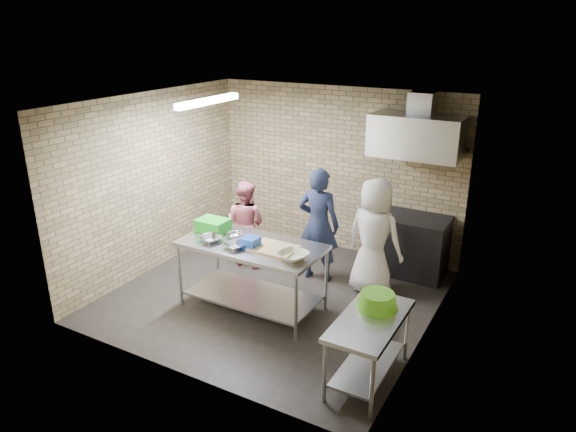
# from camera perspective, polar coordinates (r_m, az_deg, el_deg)

# --- Properties ---
(floor) EXTENTS (4.20, 4.20, 0.00)m
(floor) POSITION_cam_1_polar(r_m,az_deg,el_deg) (7.49, -1.43, -8.61)
(floor) COLOR black
(floor) RESTS_ON ground
(ceiling) EXTENTS (4.20, 4.20, 0.00)m
(ceiling) POSITION_cam_1_polar(r_m,az_deg,el_deg) (6.62, -1.64, 12.29)
(ceiling) COLOR black
(ceiling) RESTS_ON ground
(back_wall) EXTENTS (4.20, 0.06, 2.70)m
(back_wall) POSITION_cam_1_polar(r_m,az_deg,el_deg) (8.64, 5.26, 4.98)
(back_wall) COLOR tan
(back_wall) RESTS_ON ground
(front_wall) EXTENTS (4.20, 0.06, 2.70)m
(front_wall) POSITION_cam_1_polar(r_m,az_deg,el_deg) (5.45, -12.34, -4.88)
(front_wall) COLOR tan
(front_wall) RESTS_ON ground
(left_wall) EXTENTS (0.06, 4.00, 2.70)m
(left_wall) POSITION_cam_1_polar(r_m,az_deg,el_deg) (8.17, -14.34, 3.51)
(left_wall) COLOR tan
(left_wall) RESTS_ON ground
(right_wall) EXTENTS (0.06, 4.00, 2.70)m
(right_wall) POSITION_cam_1_polar(r_m,az_deg,el_deg) (6.21, 15.42, -1.96)
(right_wall) COLOR tan
(right_wall) RESTS_ON ground
(prep_table) EXTENTS (1.87, 0.93, 0.93)m
(prep_table) POSITION_cam_1_polar(r_m,az_deg,el_deg) (7.01, -3.91, -6.52)
(prep_table) COLOR #B2B3B9
(prep_table) RESTS_ON floor
(side_counter) EXTENTS (0.60, 1.20, 0.75)m
(side_counter) POSITION_cam_1_polar(r_m,az_deg,el_deg) (5.79, 8.71, -14.08)
(side_counter) COLOR silver
(side_counter) RESTS_ON floor
(stove) EXTENTS (1.20, 0.70, 0.90)m
(stove) POSITION_cam_1_polar(r_m,az_deg,el_deg) (8.20, 12.69, -2.99)
(stove) COLOR black
(stove) RESTS_ON floor
(range_hood) EXTENTS (1.30, 0.60, 0.60)m
(range_hood) POSITION_cam_1_polar(r_m,az_deg,el_deg) (7.76, 13.74, 8.41)
(range_hood) COLOR silver
(range_hood) RESTS_ON back_wall
(hood_duct) EXTENTS (0.35, 0.30, 0.30)m
(hood_duct) POSITION_cam_1_polar(r_m,az_deg,el_deg) (7.82, 14.33, 11.81)
(hood_duct) COLOR #A5A8AD
(hood_duct) RESTS_ON back_wall
(wall_shelf) EXTENTS (0.80, 0.20, 0.04)m
(wall_shelf) POSITION_cam_1_polar(r_m,az_deg,el_deg) (7.90, 16.12, 7.07)
(wall_shelf) COLOR #3F2B19
(wall_shelf) RESTS_ON back_wall
(fluorescent_fixture) EXTENTS (0.10, 1.25, 0.08)m
(fluorescent_fixture) POSITION_cam_1_polar(r_m,az_deg,el_deg) (7.19, -8.66, 12.23)
(fluorescent_fixture) COLOR white
(fluorescent_fixture) RESTS_ON ceiling
(green_crate) EXTENTS (0.41, 0.31, 0.17)m
(green_crate) POSITION_cam_1_polar(r_m,az_deg,el_deg) (7.25, -8.15, -0.99)
(green_crate) COLOR green
(green_crate) RESTS_ON prep_table
(blue_tub) EXTENTS (0.21, 0.21, 0.13)m
(blue_tub) POSITION_cam_1_polar(r_m,az_deg,el_deg) (6.68, -4.12, -2.86)
(blue_tub) COLOR blue
(blue_tub) RESTS_ON prep_table
(cutting_board) EXTENTS (0.57, 0.44, 0.03)m
(cutting_board) POSITION_cam_1_polar(r_m,az_deg,el_deg) (6.62, -1.55, -3.54)
(cutting_board) COLOR tan
(cutting_board) RESTS_ON prep_table
(mixing_bowl_a) EXTENTS (0.35, 0.35, 0.07)m
(mixing_bowl_a) POSITION_cam_1_polar(r_m,az_deg,el_deg) (6.92, -8.39, -2.49)
(mixing_bowl_a) COLOR #ACAFB3
(mixing_bowl_a) RESTS_ON prep_table
(mixing_bowl_b) EXTENTS (0.27, 0.27, 0.07)m
(mixing_bowl_b) POSITION_cam_1_polar(r_m,az_deg,el_deg) (6.99, -5.85, -2.13)
(mixing_bowl_b) COLOR silver
(mixing_bowl_b) RESTS_ON prep_table
(mixing_bowl_c) EXTENTS (0.33, 0.33, 0.07)m
(mixing_bowl_c) POSITION_cam_1_polar(r_m,az_deg,el_deg) (6.68, -5.75, -3.23)
(mixing_bowl_c) COLOR #B6B9BD
(mixing_bowl_c) RESTS_ON prep_table
(ceramic_bowl) EXTENTS (0.44, 0.44, 0.09)m
(ceramic_bowl) POSITION_cam_1_polar(r_m,az_deg,el_deg) (6.35, 0.58, -4.35)
(ceramic_bowl) COLOR #C1BB9A
(ceramic_bowl) RESTS_ON prep_table
(green_basin) EXTENTS (0.46, 0.46, 0.17)m
(green_basin) POSITION_cam_1_polar(r_m,az_deg,el_deg) (5.76, 9.66, -8.98)
(green_basin) COLOR #59C626
(green_basin) RESTS_ON side_counter
(bottle_green) EXTENTS (0.06, 0.06, 0.15)m
(bottle_green) POSITION_cam_1_polar(r_m,az_deg,el_deg) (7.85, 17.25, 7.58)
(bottle_green) COLOR green
(bottle_green) RESTS_ON wall_shelf
(man_navy) EXTENTS (0.66, 0.47, 1.71)m
(man_navy) POSITION_cam_1_polar(r_m,az_deg,el_deg) (7.65, 3.33, -0.96)
(man_navy) COLOR #151B36
(man_navy) RESTS_ON floor
(woman_pink) EXTENTS (0.67, 0.52, 1.36)m
(woman_pink) POSITION_cam_1_polar(r_m,az_deg,el_deg) (8.21, -4.61, -0.76)
(woman_pink) COLOR #D87280
(woman_pink) RESTS_ON floor
(woman_white) EXTENTS (0.89, 0.65, 1.68)m
(woman_white) POSITION_cam_1_polar(r_m,az_deg,el_deg) (7.34, 9.33, -2.27)
(woman_white) COLOR silver
(woman_white) RESTS_ON floor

